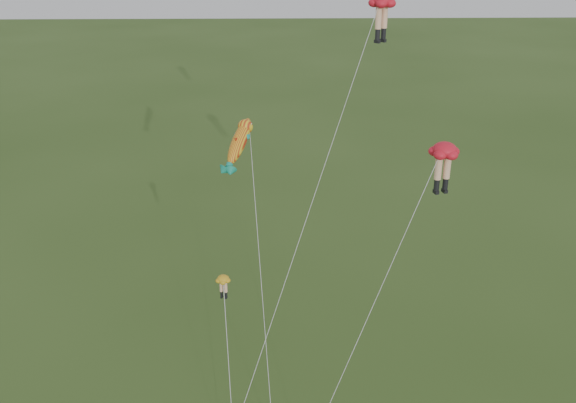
{
  "coord_description": "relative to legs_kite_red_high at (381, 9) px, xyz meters",
  "views": [
    {
      "loc": [
        0.29,
        -26.41,
        26.08
      ],
      "look_at": [
        0.99,
        6.0,
        11.39
      ],
      "focal_mm": 40.0,
      "sensor_mm": 36.0,
      "label": 1
    }
  ],
  "objects": [
    {
      "name": "legs_kite_red_mid",
      "position": [
        1.93,
        -9.16,
        -5.74
      ],
      "size": [
        7.8,
        5.34,
        16.0
      ],
      "rotation": [
        0.0,
        0.0,
        0.25
      ],
      "color": "red",
      "rests_on": "ground"
    },
    {
      "name": "legs_kite_yellow",
      "position": [
        -8.75,
        -11.0,
        -12.42
      ],
      "size": [
        1.28,
        5.92,
        9.6
      ],
      "rotation": [
        0.0,
        0.0,
        -0.29
      ],
      "color": "gold",
      "rests_on": "ground"
    },
    {
      "name": "legs_kite_red_high",
      "position": [
        0.0,
        0.0,
        0.0
      ],
      "size": [
        10.24,
        14.65,
        21.84
      ],
      "rotation": [
        0.0,
        0.0,
        0.66
      ],
      "color": "red",
      "rests_on": "ground"
    },
    {
      "name": "fish_kite",
      "position": [
        -8.13,
        -4.26,
        -6.6
      ],
      "size": [
        2.88,
        9.1,
        15.76
      ],
      "rotation": [
        0.66,
        0.0,
        -0.42
      ],
      "color": "yellow",
      "rests_on": "ground"
    }
  ]
}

